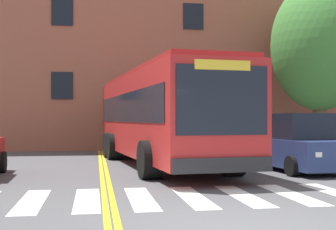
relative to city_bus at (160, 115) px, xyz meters
The scene contains 9 objects.
ground_plane 9.91m from the city_bus, 90.59° to the right, with size 120.00×120.00×0.00m, color #4C4C4F.
crosswalk 7.25m from the city_bus, 96.56° to the right, with size 10.54×3.01×0.01m.
lane_line_yellow_inner 7.55m from the city_bus, 106.77° to the left, with size 0.12×36.00×0.01m, color gold.
lane_line_yellow_outer 7.51m from the city_bus, 105.56° to the left, with size 0.12×36.00×0.01m, color gold.
city_bus is the anchor object (origin of this frame).
car_navy_far_lane 4.90m from the city_bus, 31.89° to the right, with size 2.25×4.33×1.85m.
car_tan_behind_bus 8.81m from the city_bus, 87.15° to the left, with size 2.44×5.05×2.25m.
street_tree_curbside_large 10.21m from the city_bus, 27.95° to the left, with size 6.13×6.25×8.50m.
building_facade 13.76m from the city_bus, 76.92° to the left, with size 34.56×9.49×13.59m.
Camera 1 is at (-2.20, -7.07, 1.68)m, focal length 50.00 mm.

